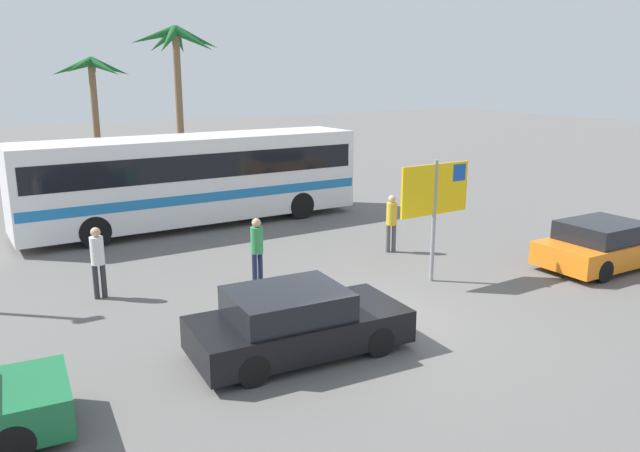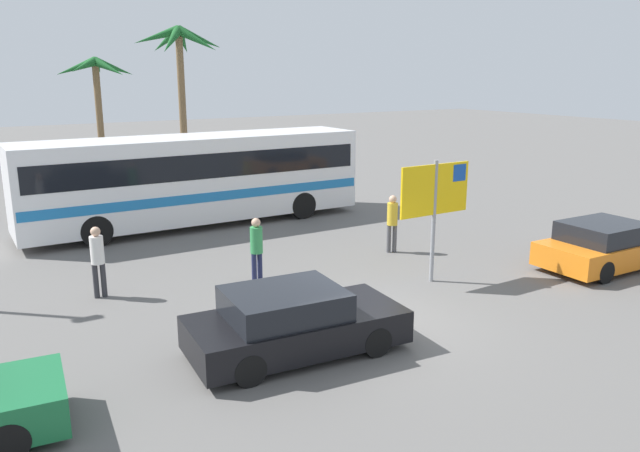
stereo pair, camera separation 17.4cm
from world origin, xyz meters
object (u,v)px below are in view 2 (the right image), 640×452
Objects in this scene: pedestrian_crossing_lot at (257,246)px; pedestrian_by_bus at (392,219)px; bus_front_coach at (195,176)px; car_black at (293,322)px; pedestrian_near_sign at (98,256)px; car_orange at (606,246)px; ferry_sign at (436,194)px.

pedestrian_by_bus is (4.81, 0.59, -0.00)m from pedestrian_crossing_lot.
bus_front_coach is 2.78× the size of car_black.
car_black is 5.77m from pedestrian_near_sign.
bus_front_coach reaches higher than car_orange.
car_black and car_orange have the same top height.
ferry_sign is 8.51m from pedestrian_near_sign.
pedestrian_near_sign is (-2.52, 5.17, 0.41)m from car_black.
car_black is 7.54m from pedestrian_by_bus.
pedestrian_near_sign is 8.50m from pedestrian_by_bus.
pedestrian_by_bus is (0.73, 2.70, -1.28)m from ferry_sign.
pedestrian_near_sign is at bearing -128.38° from bus_front_coach.
bus_front_coach is 13.49m from car_orange.
pedestrian_near_sign is at bearing 120.56° from car_black.
pedestrian_by_bus is at bearing -93.72° from pedestrian_crossing_lot.
pedestrian_near_sign is (-4.68, -5.91, -0.73)m from bus_front_coach.
car_orange is (10.13, 0.26, -0.00)m from car_black.
pedestrian_by_bus is at bearing -59.57° from bus_front_coach.
pedestrian_near_sign is at bearing 156.25° from ferry_sign.
car_orange is 2.33× the size of pedestrian_crossing_lot.
bus_front_coach reaches higher than pedestrian_crossing_lot.
pedestrian_crossing_lot reaches higher than pedestrian_by_bus.
ferry_sign is at bearing -71.48° from bus_front_coach.
car_black is 1.05× the size of car_orange.
bus_front_coach is 6.79× the size of pedestrian_near_sign.
car_orange is at bearing -105.11° from pedestrian_near_sign.
pedestrian_near_sign is at bearing 61.76° from pedestrian_crossing_lot.
pedestrian_crossing_lot is at bearing 78.58° from car_black.
bus_front_coach is 3.76× the size of ferry_sign.
car_black is 2.44× the size of pedestrian_crossing_lot.
bus_front_coach is at bearing 52.65° from pedestrian_by_bus.
car_black is 2.44× the size of pedestrian_near_sign.
car_orange is at bearing -19.35° from ferry_sign.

